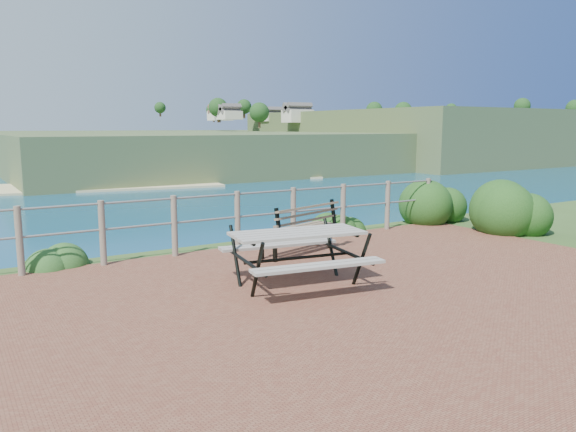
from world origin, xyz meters
The scene contains 9 objects.
ground centered at (0.00, 0.00, 0.00)m, with size 10.00×7.00×0.12m, color brown.
safety_railing centered at (0.00, 3.35, 0.57)m, with size 9.40×0.10×1.00m.
distant_bay centered at (173.07, 202.61, -1.52)m, with size 290.00×232.36×24.00m.
picnic_table centered at (-0.39, 0.84, 0.47)m, with size 1.82×1.49×0.73m.
park_bench centered at (0.67, 2.46, 0.57)m, with size 1.58×0.81×0.86m.
shrub_right_front centered at (5.19, 1.88, 0.00)m, with size 1.27×1.27×1.80m, color #193F13.
shrub_right_edge centered at (5.03, 3.50, 0.00)m, with size 1.25×1.25×1.78m, color #193F13.
shrub_lip_west centered at (-2.99, 3.69, 0.00)m, with size 0.80×0.80×0.56m, color #285520.
shrub_lip_east centered at (2.55, 3.77, 0.00)m, with size 0.85×0.85×0.63m, color #193F13.
Camera 1 is at (-4.34, -5.27, 2.12)m, focal length 35.00 mm.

